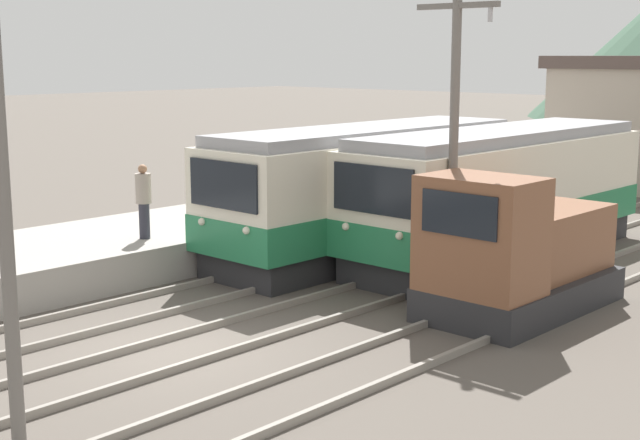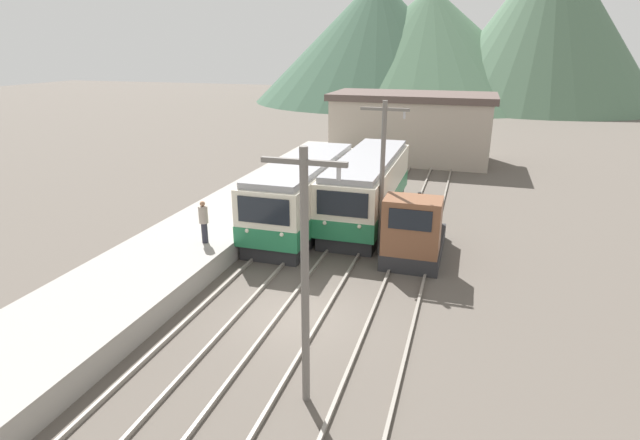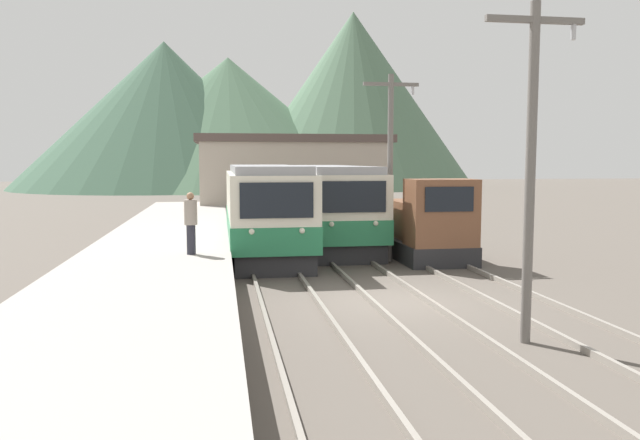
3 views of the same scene
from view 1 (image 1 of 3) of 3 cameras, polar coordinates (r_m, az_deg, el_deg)
name	(u,v)px [view 1 (image 1 of 3)]	position (r m, az deg, el deg)	size (l,w,h in m)	color
ground_plane	(175,350)	(16.61, -9.25, -8.24)	(200.00, 200.00, 0.00)	#564F47
platform_left	(6,271)	(21.62, -19.48, -3.08)	(4.50, 54.00, 0.89)	gray
track_left	(95,318)	(18.63, -14.18, -6.12)	(1.54, 60.00, 0.14)	gray
track_center	(182,349)	(16.44, -8.82, -8.17)	(1.54, 60.00, 0.14)	gray
track_right	(301,391)	(14.32, -1.25, -10.91)	(1.54, 60.00, 0.14)	gray
commuter_train_left	(368,195)	(23.83, 3.09, 1.59)	(2.84, 10.23, 3.45)	#28282B
commuter_train_center	(500,198)	(23.85, 11.44, 1.36)	(2.84, 10.55, 3.41)	#28282B
shunting_locomotive	(516,256)	(18.89, 12.42, -2.26)	(2.40, 4.78, 3.00)	#28282B
catenary_mast_near	(3,185)	(12.28, -19.64, 2.14)	(2.00, 0.20, 6.66)	slate
catenary_mast_mid	(454,135)	(19.16, 8.58, 5.43)	(2.00, 0.20, 6.66)	slate
person_on_platform	(144,198)	(22.00, -11.22, 1.38)	(0.38, 0.38, 1.82)	#282833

